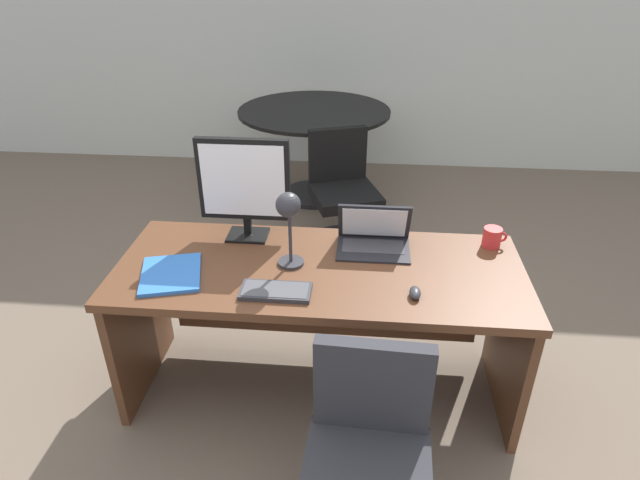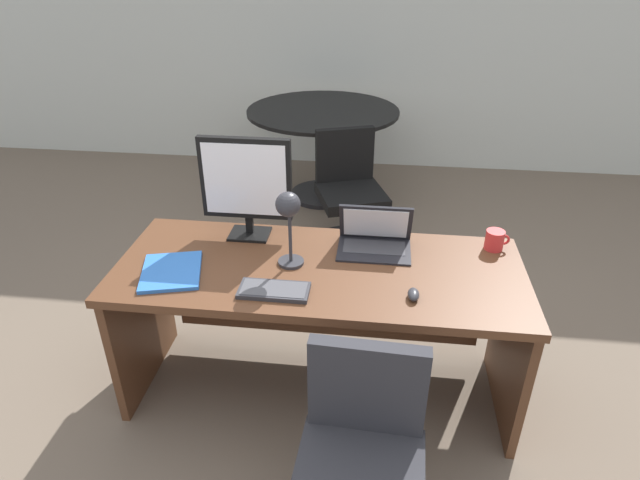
{
  "view_description": "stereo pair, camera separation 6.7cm",
  "coord_description": "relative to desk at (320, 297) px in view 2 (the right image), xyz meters",
  "views": [
    {
      "loc": [
        0.19,
        -2.07,
        2.07
      ],
      "look_at": [
        0.0,
        0.04,
        0.88
      ],
      "focal_mm": 30.07,
      "sensor_mm": 36.0,
      "label": 1
    },
    {
      "loc": [
        0.25,
        -2.06,
        2.07
      ],
      "look_at": [
        0.0,
        0.04,
        0.88
      ],
      "focal_mm": 30.07,
      "sensor_mm": 36.0,
      "label": 2
    }
  ],
  "objects": [
    {
      "name": "back_wall",
      "position": [
        0.0,
        3.28,
        0.85
      ],
      "size": [
        10.0,
        0.1,
        2.8
      ],
      "primitive_type": "cube",
      "color": "silver",
      "rests_on": "ground"
    },
    {
      "name": "desk",
      "position": [
        0.0,
        0.0,
        0.0
      ],
      "size": [
        1.87,
        0.76,
        0.76
      ],
      "color": "#56331E",
      "rests_on": "ground"
    },
    {
      "name": "monitor",
      "position": [
        -0.39,
        0.21,
        0.5
      ],
      "size": [
        0.44,
        0.16,
        0.51
      ],
      "color": "black",
      "rests_on": "desk"
    },
    {
      "name": "meeting_table",
      "position": [
        -0.26,
        2.35,
        0.06
      ],
      "size": [
        1.29,
        1.29,
        0.81
      ],
      "color": "black",
      "rests_on": "ground"
    },
    {
      "name": "book",
      "position": [
        -0.65,
        -0.18,
        0.21
      ],
      "size": [
        0.33,
        0.36,
        0.02
      ],
      "color": "blue",
      "rests_on": "desk"
    },
    {
      "name": "office_chair",
      "position": [
        0.24,
        -0.81,
        -0.22
      ],
      "size": [
        0.56,
        0.56,
        0.83
      ],
      "color": "black",
      "rests_on": "ground"
    },
    {
      "name": "desk_lamp",
      "position": [
        -0.13,
        -0.06,
        0.47
      ],
      "size": [
        0.12,
        0.14,
        0.37
      ],
      "color": "#2D2D33",
      "rests_on": "desk"
    },
    {
      "name": "laptop",
      "position": [
        0.25,
        0.17,
        0.27
      ],
      "size": [
        0.35,
        0.25,
        0.22
      ],
      "color": "black",
      "rests_on": "desk"
    },
    {
      "name": "keyboard",
      "position": [
        -0.17,
        -0.27,
        0.21
      ],
      "size": [
        0.3,
        0.14,
        0.02
      ],
      "color": "#2D2D33",
      "rests_on": "desk"
    },
    {
      "name": "mouse",
      "position": [
        0.42,
        -0.24,
        0.22
      ],
      "size": [
        0.05,
        0.09,
        0.04
      ],
      "color": "#2D2D33",
      "rests_on": "desk"
    },
    {
      "name": "ground",
      "position": [
        0.0,
        1.45,
        -0.55
      ],
      "size": [
        12.0,
        12.0,
        0.0
      ],
      "primitive_type": "plane",
      "color": "#6B5B4C"
    },
    {
      "name": "meeting_chair_near",
      "position": [
        0.04,
        1.51,
        -0.19
      ],
      "size": [
        0.59,
        0.6,
        0.87
      ],
      "color": "black",
      "rests_on": "ground"
    },
    {
      "name": "coffee_mug",
      "position": [
        0.82,
        0.22,
        0.25
      ],
      "size": [
        0.12,
        0.09,
        0.1
      ],
      "color": "red",
      "rests_on": "desk"
    }
  ]
}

